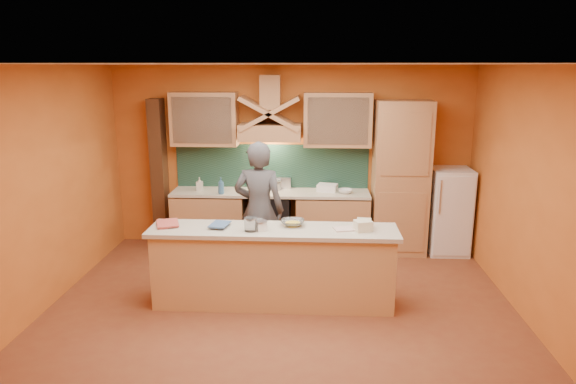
# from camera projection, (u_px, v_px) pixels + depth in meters

# --- Properties ---
(floor) EXTENTS (5.50, 5.00, 0.01)m
(floor) POSITION_uv_depth(u_px,v_px,m) (280.00, 315.00, 5.89)
(floor) COLOR brown
(floor) RESTS_ON ground
(ceiling) EXTENTS (5.50, 5.00, 0.01)m
(ceiling) POSITION_uv_depth(u_px,v_px,m) (279.00, 64.00, 5.21)
(ceiling) COLOR white
(ceiling) RESTS_ON wall_back
(wall_back) EXTENTS (5.50, 0.02, 2.80)m
(wall_back) POSITION_uv_depth(u_px,v_px,m) (291.00, 157.00, 7.97)
(wall_back) COLOR #CC6A27
(wall_back) RESTS_ON floor
(wall_front) EXTENTS (5.50, 0.02, 2.80)m
(wall_front) POSITION_uv_depth(u_px,v_px,m) (251.00, 299.00, 3.13)
(wall_front) COLOR #CC6A27
(wall_front) RESTS_ON floor
(wall_left) EXTENTS (0.02, 5.00, 2.80)m
(wall_left) POSITION_uv_depth(u_px,v_px,m) (33.00, 194.00, 5.70)
(wall_left) COLOR #CC6A27
(wall_left) RESTS_ON floor
(wall_right) EXTENTS (0.02, 5.00, 2.80)m
(wall_right) POSITION_uv_depth(u_px,v_px,m) (540.00, 201.00, 5.40)
(wall_right) COLOR #CC6A27
(wall_right) RESTS_ON floor
(base_cabinet_left) EXTENTS (1.10, 0.60, 0.86)m
(base_cabinet_left) POSITION_uv_depth(u_px,v_px,m) (210.00, 221.00, 7.98)
(base_cabinet_left) COLOR tan
(base_cabinet_left) RESTS_ON floor
(base_cabinet_right) EXTENTS (1.10, 0.60, 0.86)m
(base_cabinet_right) POSITION_uv_depth(u_px,v_px,m) (332.00, 223.00, 7.88)
(base_cabinet_right) COLOR tan
(base_cabinet_right) RESTS_ON floor
(counter_top) EXTENTS (3.00, 0.62, 0.04)m
(counter_top) POSITION_uv_depth(u_px,v_px,m) (270.00, 193.00, 7.82)
(counter_top) COLOR beige
(counter_top) RESTS_ON base_cabinet_left
(stove) EXTENTS (0.60, 0.58, 0.90)m
(stove) POSITION_uv_depth(u_px,v_px,m) (271.00, 221.00, 7.93)
(stove) COLOR black
(stove) RESTS_ON floor
(backsplash) EXTENTS (3.00, 0.03, 0.70)m
(backsplash) POSITION_uv_depth(u_px,v_px,m) (272.00, 166.00, 8.01)
(backsplash) COLOR #19372D
(backsplash) RESTS_ON wall_back
(range_hood) EXTENTS (0.92, 0.50, 0.24)m
(range_hood) POSITION_uv_depth(u_px,v_px,m) (270.00, 132.00, 7.64)
(range_hood) COLOR tan
(range_hood) RESTS_ON wall_back
(hood_chimney) EXTENTS (0.30, 0.30, 0.50)m
(hood_chimney) POSITION_uv_depth(u_px,v_px,m) (270.00, 92.00, 7.60)
(hood_chimney) COLOR tan
(hood_chimney) RESTS_ON wall_back
(upper_cabinet_left) EXTENTS (1.00, 0.35, 0.80)m
(upper_cabinet_left) POSITION_uv_depth(u_px,v_px,m) (205.00, 119.00, 7.73)
(upper_cabinet_left) COLOR tan
(upper_cabinet_left) RESTS_ON wall_back
(upper_cabinet_right) EXTENTS (1.00, 0.35, 0.80)m
(upper_cabinet_right) POSITION_uv_depth(u_px,v_px,m) (338.00, 120.00, 7.62)
(upper_cabinet_right) COLOR tan
(upper_cabinet_right) RESTS_ON wall_back
(pantry_column) EXTENTS (0.80, 0.60, 2.30)m
(pantry_column) POSITION_uv_depth(u_px,v_px,m) (400.00, 178.00, 7.65)
(pantry_column) COLOR tan
(pantry_column) RESTS_ON floor
(fridge) EXTENTS (0.58, 0.60, 1.30)m
(fridge) POSITION_uv_depth(u_px,v_px,m) (449.00, 211.00, 7.73)
(fridge) COLOR white
(fridge) RESTS_ON floor
(trim_column_left) EXTENTS (0.20, 0.30, 2.30)m
(trim_column_left) POSITION_uv_depth(u_px,v_px,m) (159.00, 173.00, 8.00)
(trim_column_left) COLOR #472816
(trim_column_left) RESTS_ON floor
(island_body) EXTENTS (2.80, 0.55, 0.88)m
(island_body) POSITION_uv_depth(u_px,v_px,m) (273.00, 269.00, 6.08)
(island_body) COLOR tan
(island_body) RESTS_ON floor
(island_top) EXTENTS (2.90, 0.62, 0.05)m
(island_top) POSITION_uv_depth(u_px,v_px,m) (273.00, 231.00, 5.96)
(island_top) COLOR beige
(island_top) RESTS_ON island_body
(person) EXTENTS (0.72, 0.51, 1.84)m
(person) POSITION_uv_depth(u_px,v_px,m) (259.00, 210.00, 6.79)
(person) COLOR #4C4C51
(person) RESTS_ON floor
(pot_large) EXTENTS (0.28, 0.28, 0.15)m
(pot_large) POSITION_uv_depth(u_px,v_px,m) (263.00, 187.00, 7.85)
(pot_large) COLOR silver
(pot_large) RESTS_ON stove
(pot_small) EXTENTS (0.21, 0.21, 0.13)m
(pot_small) POSITION_uv_depth(u_px,v_px,m) (274.00, 187.00, 7.92)
(pot_small) COLOR #B4B3BA
(pot_small) RESTS_ON stove
(soap_bottle_a) EXTENTS (0.10, 0.10, 0.21)m
(soap_bottle_a) POSITION_uv_depth(u_px,v_px,m) (200.00, 184.00, 7.85)
(soap_bottle_a) COLOR beige
(soap_bottle_a) RESTS_ON counter_top
(soap_bottle_b) EXTENTS (0.13, 0.13, 0.25)m
(soap_bottle_b) POSITION_uv_depth(u_px,v_px,m) (221.00, 186.00, 7.63)
(soap_bottle_b) COLOR #366795
(soap_bottle_b) RESTS_ON counter_top
(bowl_back) EXTENTS (0.27, 0.27, 0.06)m
(bowl_back) POSITION_uv_depth(u_px,v_px,m) (345.00, 191.00, 7.68)
(bowl_back) COLOR silver
(bowl_back) RESTS_ON counter_top
(dish_rack) EXTENTS (0.33, 0.29, 0.10)m
(dish_rack) POSITION_uv_depth(u_px,v_px,m) (327.00, 188.00, 7.83)
(dish_rack) COLOR white
(dish_rack) RESTS_ON counter_top
(book_lower) EXTENTS (0.35, 0.40, 0.03)m
(book_lower) POSITION_uv_depth(u_px,v_px,m) (157.00, 225.00, 6.05)
(book_lower) COLOR #C14E45
(book_lower) RESTS_ON island_top
(book_upper) EXTENTS (0.25, 0.31, 0.02)m
(book_upper) POSITION_uv_depth(u_px,v_px,m) (212.00, 224.00, 6.02)
(book_upper) COLOR #426292
(book_upper) RESTS_ON island_top
(jar_large) EXTENTS (0.16, 0.16, 0.16)m
(jar_large) POSITION_uv_depth(u_px,v_px,m) (251.00, 224.00, 5.85)
(jar_large) COLOR silver
(jar_large) RESTS_ON island_top
(jar_small) EXTENTS (0.12, 0.12, 0.13)m
(jar_small) POSITION_uv_depth(u_px,v_px,m) (258.00, 225.00, 5.87)
(jar_small) COLOR white
(jar_small) RESTS_ON island_top
(kitchen_scale) EXTENTS (0.14, 0.14, 0.09)m
(kitchen_scale) POSITION_uv_depth(u_px,v_px,m) (261.00, 227.00, 5.88)
(kitchen_scale) COLOR white
(kitchen_scale) RESTS_ON island_top
(mixing_bowl) EXTENTS (0.29, 0.29, 0.07)m
(mixing_bowl) POSITION_uv_depth(u_px,v_px,m) (293.00, 223.00, 6.06)
(mixing_bowl) COLOR silver
(mixing_bowl) RESTS_ON island_top
(cloth) EXTENTS (0.28, 0.23, 0.02)m
(cloth) POSITION_uv_depth(u_px,v_px,m) (345.00, 229.00, 5.91)
(cloth) COLOR beige
(cloth) RESTS_ON island_top
(grocery_bag_a) EXTENTS (0.22, 0.20, 0.12)m
(grocery_bag_a) POSITION_uv_depth(u_px,v_px,m) (363.00, 226.00, 5.86)
(grocery_bag_a) COLOR beige
(grocery_bag_a) RESTS_ON island_top
(grocery_bag_b) EXTENTS (0.18, 0.15, 0.10)m
(grocery_bag_b) POSITION_uv_depth(u_px,v_px,m) (364.00, 223.00, 5.99)
(grocery_bag_b) COLOR beige
(grocery_bag_b) RESTS_ON island_top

